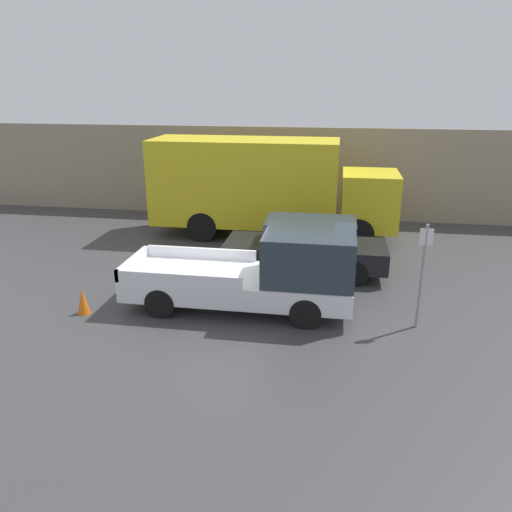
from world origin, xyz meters
name	(u,v)px	position (x,y,z in m)	size (l,w,h in m)	color
ground_plane	(217,298)	(0.00, 0.00, 0.00)	(60.00, 60.00, 0.00)	#3D3D3F
building_wall	(266,172)	(0.00, 9.00, 1.90)	(28.00, 0.15, 3.80)	gray
pickup_truck	(266,273)	(1.38, -0.40, 0.98)	(5.79, 2.12, 2.12)	silver
car	(307,246)	(2.25, 2.33, 0.85)	(4.86, 1.83, 1.68)	black
delivery_truck	(264,185)	(0.37, 6.01, 1.95)	(8.96, 2.49, 3.60)	gold
parking_sign	(422,271)	(5.10, -0.87, 1.43)	(0.30, 0.07, 2.55)	gray
traffic_cone	(83,301)	(-3.12, -1.47, 0.33)	(0.32, 0.32, 0.65)	orange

